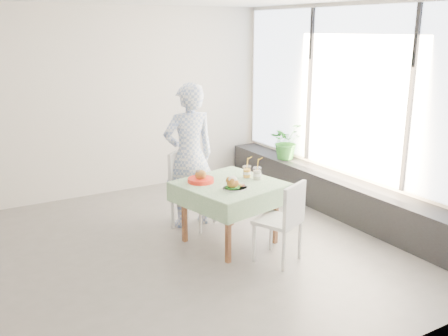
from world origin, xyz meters
TOP-DOWN VIEW (x-y plane):
  - floor at (0.00, 0.00)m, footprint 6.00×6.00m
  - wall_back at (0.00, 2.50)m, footprint 6.00×0.02m
  - wall_front at (0.00, -2.50)m, footprint 6.00×0.02m
  - wall_right at (3.00, 0.00)m, footprint 0.02×5.00m
  - window_pane at (2.97, 0.00)m, footprint 0.01×4.80m
  - window_ledge at (2.80, 0.00)m, footprint 0.40×4.80m
  - cafe_table at (1.00, -0.07)m, footprint 1.23×1.23m
  - chair_far at (0.87, 0.63)m, footprint 0.64×0.64m
  - chair_near at (1.21, -0.75)m, footprint 0.56×0.56m
  - diner at (0.86, 0.68)m, footprint 0.69×0.47m
  - main_dish at (0.92, -0.29)m, footprint 0.30×0.30m
  - juice_cup_orange at (1.29, 0.01)m, footprint 0.10×0.10m
  - juice_cup_lemonade at (1.35, -0.12)m, footprint 0.11×0.11m
  - second_dish at (0.73, 0.12)m, footprint 0.31×0.31m
  - potted_plant at (2.81, 1.23)m, footprint 0.60×0.55m

SIDE VIEW (x-z plane):
  - floor at x=0.00m, z-range 0.00..0.00m
  - window_ledge at x=2.80m, z-range 0.00..0.50m
  - chair_near at x=1.21m, z-range -0.17..0.73m
  - chair_far at x=0.87m, z-range -0.19..0.79m
  - cafe_table at x=1.00m, z-range 0.09..0.83m
  - potted_plant at x=2.81m, z-range 0.50..1.07m
  - second_dish at x=0.73m, z-range 0.71..0.86m
  - main_dish at x=0.92m, z-range 0.72..0.87m
  - juice_cup_orange at x=1.29m, z-range 0.67..0.95m
  - juice_cup_lemonade at x=1.35m, z-range 0.66..0.96m
  - diner at x=0.86m, z-range 0.00..1.84m
  - wall_back at x=0.00m, z-range 0.00..2.80m
  - wall_front at x=0.00m, z-range 0.00..2.80m
  - wall_right at x=3.00m, z-range 0.00..2.80m
  - window_pane at x=2.97m, z-range 0.56..2.74m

